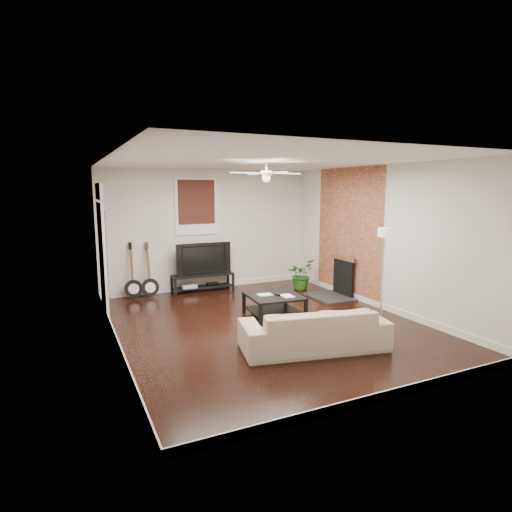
% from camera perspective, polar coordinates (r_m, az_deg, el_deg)
% --- Properties ---
extents(room, '(5.01, 6.01, 2.81)m').
position_cam_1_polar(room, '(7.13, 1.37, 1.53)').
color(room, black).
rests_on(room, ground).
extents(brick_accent, '(0.02, 2.20, 2.80)m').
position_cam_1_polar(brick_accent, '(9.29, 12.43, 3.08)').
color(brick_accent, brown).
rests_on(brick_accent, floor).
extents(fireplace, '(0.80, 1.10, 0.92)m').
position_cam_1_polar(fireplace, '(9.27, 10.82, -2.77)').
color(fireplace, black).
rests_on(fireplace, floor).
extents(window_back, '(1.00, 0.06, 1.30)m').
position_cam_1_polar(window_back, '(9.73, -8.11, 6.71)').
color(window_back, black).
rests_on(window_back, wall_back).
extents(door_left, '(0.08, 1.00, 2.50)m').
position_cam_1_polar(door_left, '(8.32, -20.13, 1.02)').
color(door_left, white).
rests_on(door_left, wall_left).
extents(tv_stand, '(1.43, 0.38, 0.40)m').
position_cam_1_polar(tv_stand, '(9.79, -7.25, -3.60)').
color(tv_stand, black).
rests_on(tv_stand, floor).
extents(tv, '(1.28, 0.17, 0.74)m').
position_cam_1_polar(tv, '(9.70, -7.35, -0.29)').
color(tv, black).
rests_on(tv, tv_stand).
extents(coffee_table, '(1.01, 1.01, 0.39)m').
position_cam_1_polar(coffee_table, '(7.86, 2.46, -6.73)').
color(coffee_table, black).
rests_on(coffee_table, floor).
extents(sofa, '(2.26, 1.26, 0.62)m').
position_cam_1_polar(sofa, '(6.30, 7.88, -9.74)').
color(sofa, tan).
rests_on(sofa, floor).
extents(floor_lamp, '(0.34, 0.34, 1.75)m').
position_cam_1_polar(floor_lamp, '(7.03, 16.81, -3.33)').
color(floor_lamp, silver).
rests_on(floor_lamp, floor).
extents(potted_plant, '(0.84, 0.81, 0.71)m').
position_cam_1_polar(potted_plant, '(9.93, 6.13, -2.49)').
color(potted_plant, '#255819').
rests_on(potted_plant, floor).
extents(guitar_left, '(0.41, 0.31, 1.23)m').
position_cam_1_polar(guitar_left, '(9.33, -16.46, -1.93)').
color(guitar_left, black).
rests_on(guitar_left, floor).
extents(guitar_right, '(0.38, 0.27, 1.23)m').
position_cam_1_polar(guitar_right, '(9.36, -14.31, -1.81)').
color(guitar_right, black).
rests_on(guitar_right, floor).
extents(ceiling_fan, '(1.24, 1.24, 0.32)m').
position_cam_1_polar(ceiling_fan, '(7.07, 1.40, 11.21)').
color(ceiling_fan, white).
rests_on(ceiling_fan, ceiling).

